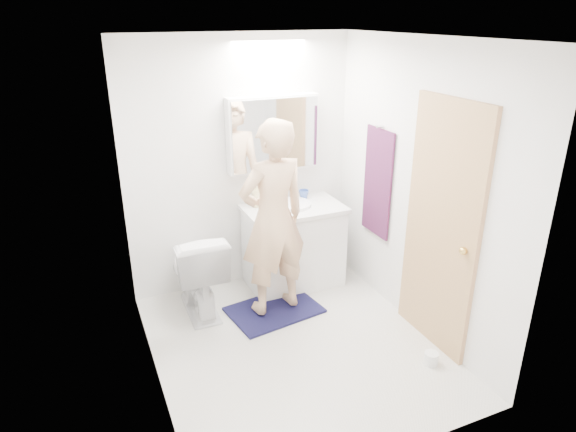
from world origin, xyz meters
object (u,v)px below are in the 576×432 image
person (273,219)px  soap_bottle_a (256,195)px  vanity_cabinet (293,247)px  toilet (197,271)px  toilet_paper_roll (431,358)px  toothbrush_cup (304,194)px  soap_bottle_b (269,195)px  medicine_cabinet (273,133)px

person → soap_bottle_a: person is taller
vanity_cabinet → toilet: size_ratio=1.12×
toilet_paper_roll → person: bearing=125.2°
person → toothbrush_cup: 0.81m
vanity_cabinet → toilet: 1.01m
person → soap_bottle_a: (0.06, 0.57, 0.03)m
vanity_cabinet → toilet_paper_roll: vanity_cabinet is taller
toilet_paper_roll → soap_bottle_a: bearing=113.9°
soap_bottle_b → toilet: bearing=-160.2°
toilet → toilet_paper_roll: size_ratio=7.29×
person → medicine_cabinet: bearing=-120.8°
toilet → soap_bottle_b: 1.01m
toilet → person: 0.86m
medicine_cabinet → toilet_paper_roll: bearing=-72.4°
soap_bottle_a → toilet_paper_roll: soap_bottle_a is taller
toothbrush_cup → toilet_paper_roll: size_ratio=0.91×
soap_bottle_a → soap_bottle_b: soap_bottle_a is taller
vanity_cabinet → soap_bottle_b: bearing=135.9°
toilet → person: person is taller
medicine_cabinet → toilet: medicine_cabinet is taller
medicine_cabinet → soap_bottle_b: size_ratio=4.88×
soap_bottle_b → vanity_cabinet: bearing=-44.1°
toilet → person: (0.62, -0.31, 0.51)m
soap_bottle_a → toilet_paper_roll: bearing=-66.1°
person → soap_bottle_b: (0.20, 0.60, -0.00)m
medicine_cabinet → toilet: size_ratio=1.10×
medicine_cabinet → soap_bottle_a: (-0.20, -0.06, -0.56)m
toilet_paper_roll → toothbrush_cup: bearing=98.7°
toilet → soap_bottle_b: (0.82, 0.29, 0.51)m
soap_bottle_a → toothbrush_cup: soap_bottle_a is taller
medicine_cabinet → soap_bottle_a: bearing=-163.7°
vanity_cabinet → toilet_paper_roll: (0.45, -1.61, -0.34)m
toilet → soap_bottle_b: soap_bottle_b is taller
medicine_cabinet → toothbrush_cup: 0.71m
vanity_cabinet → person: bearing=-132.1°
toilet → soap_bottle_a: bearing=-157.4°
vanity_cabinet → toilet_paper_roll: size_ratio=8.18×
person → toilet_paper_roll: bearing=116.8°
vanity_cabinet → soap_bottle_b: size_ratio=4.99×
soap_bottle_a → toilet_paper_roll: 2.12m
toilet → soap_bottle_b: bearing=-158.9°
medicine_cabinet → soap_bottle_b: bearing=-154.5°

